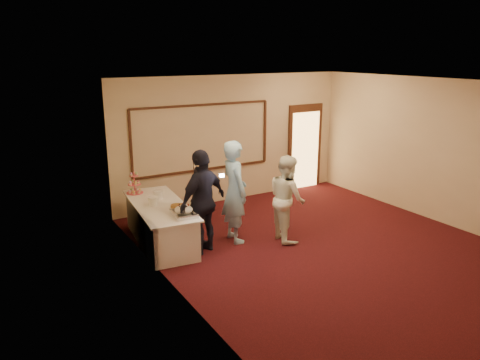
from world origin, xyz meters
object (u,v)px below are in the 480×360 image
object	(u,v)px
tart	(177,206)
man	(235,192)
guest	(203,202)
plate_stack_a	(153,201)
woman	(287,198)
buffet_table	(160,224)
cupcake_stand	(134,185)
plate_stack_b	(158,195)
pavlova_tray	(184,211)

from	to	relation	value
tart	man	size ratio (longest dim) A/B	0.14
man	guest	world-z (taller)	man
plate_stack_a	woman	world-z (taller)	woman
buffet_table	man	world-z (taller)	man
cupcake_stand	woman	xyz separation A→B (m)	(2.33, -1.96, -0.12)
cupcake_stand	woman	world-z (taller)	woman
buffet_table	tart	distance (m)	0.58
plate_stack_a	guest	bearing A→B (deg)	-49.80
cupcake_stand	plate_stack_b	xyz separation A→B (m)	(0.28, -0.58, -0.09)
guest	plate_stack_a	bearing A→B (deg)	-72.56
pavlova_tray	tart	distance (m)	0.45
man	buffet_table	bearing A→B (deg)	70.25
plate_stack_b	tart	distance (m)	0.71
pavlova_tray	tart	bearing A→B (deg)	81.43
pavlova_tray	plate_stack_a	size ratio (longest dim) A/B	3.03
plate_stack_a	tart	size ratio (longest dim) A/B	0.66
plate_stack_b	plate_stack_a	bearing A→B (deg)	-125.29
guest	plate_stack_b	bearing A→B (deg)	-91.65
cupcake_stand	tart	xyz separation A→B (m)	(0.37, -1.28, -0.15)
plate_stack_a	guest	size ratio (longest dim) A/B	0.10
buffet_table	plate_stack_b	size ratio (longest dim) A/B	12.70
buffet_table	plate_stack_b	world-z (taller)	plate_stack_b
buffet_table	guest	world-z (taller)	guest
buffet_table	plate_stack_a	bearing A→B (deg)	170.60
woman	plate_stack_b	bearing A→B (deg)	68.13
pavlova_tray	plate_stack_a	xyz separation A→B (m)	(-0.25, 0.82, -0.01)
buffet_table	plate_stack_a	distance (m)	0.48
tart	woman	distance (m)	2.08
buffet_table	tart	bearing A→B (deg)	-60.56
tart	plate_stack_b	bearing A→B (deg)	97.41
plate_stack_a	woman	size ratio (longest dim) A/B	0.11
pavlova_tray	plate_stack_b	xyz separation A→B (m)	(-0.03, 1.15, -0.00)
cupcake_stand	man	world-z (taller)	man
plate_stack_b	tart	xyz separation A→B (m)	(0.09, -0.71, -0.05)
plate_stack_b	guest	bearing A→B (deg)	-68.89
buffet_table	pavlova_tray	bearing A→B (deg)	-80.22
plate_stack_b	tart	world-z (taller)	plate_stack_b
buffet_table	cupcake_stand	distance (m)	1.09
guest	tart	bearing A→B (deg)	-72.31
pavlova_tray	man	xyz separation A→B (m)	(1.14, 0.21, 0.12)
plate_stack_a	woman	distance (m)	2.52
pavlova_tray	woman	xyz separation A→B (m)	(2.03, -0.24, -0.02)
buffet_table	cupcake_stand	size ratio (longest dim) A/B	5.01
plate_stack_a	woman	bearing A→B (deg)	-24.96
man	woman	world-z (taller)	man
man	woman	bearing A→B (deg)	-111.89
cupcake_stand	guest	bearing A→B (deg)	-67.23
pavlova_tray	woman	size ratio (longest dim) A/B	0.34
man	guest	xyz separation A→B (m)	(-0.74, -0.16, -0.03)
plate_stack_a	tart	distance (m)	0.50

